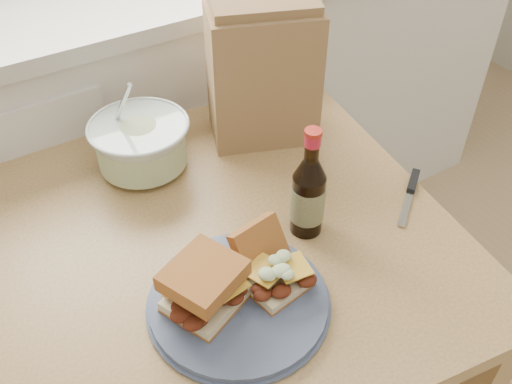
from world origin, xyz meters
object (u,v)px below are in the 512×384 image
plate (239,302)px  coleslaw_bowl (141,146)px  paper_bag (263,75)px  dining_table (226,268)px  beer_bottle (308,195)px

plate → coleslaw_bowl: (0.01, 0.43, 0.05)m
plate → paper_bag: paper_bag is taller
dining_table → coleslaw_bowl: 0.32m
coleslaw_bowl → paper_bag: (0.29, -0.03, 0.10)m
coleslaw_bowl → paper_bag: 0.31m
coleslaw_bowl → beer_bottle: beer_bottle is taller
plate → paper_bag: (0.30, 0.41, 0.14)m
beer_bottle → paper_bag: 0.34m
coleslaw_bowl → dining_table: bearing=-79.4°
dining_table → paper_bag: (0.24, 0.24, 0.26)m
plate → beer_bottle: bearing=24.0°
paper_bag → dining_table: bearing=-113.9°
dining_table → coleslaw_bowl: bearing=108.0°
dining_table → paper_bag: size_ratio=3.16×
coleslaw_bowl → beer_bottle: (0.19, -0.34, 0.03)m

